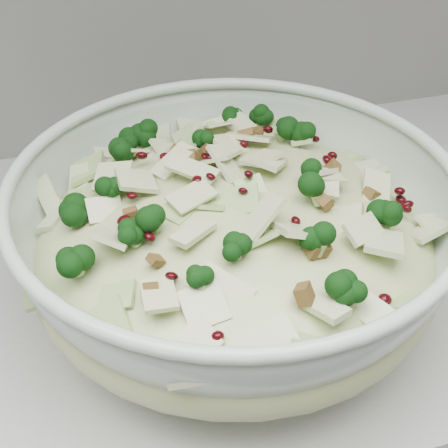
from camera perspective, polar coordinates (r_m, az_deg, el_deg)
The scene contains 3 objects.
counter at distance 1.14m, azimuth 14.33°, elevation -16.82°, with size 3.60×0.60×0.90m, color beige.
mixing_bowl at distance 0.59m, azimuth 0.92°, elevation -1.90°, with size 0.47×0.47×0.16m.
salad at distance 0.57m, azimuth 0.95°, elevation 0.14°, with size 0.38×0.38×0.16m.
Camera 1 is at (-0.44, 1.17, 1.36)m, focal length 50.00 mm.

